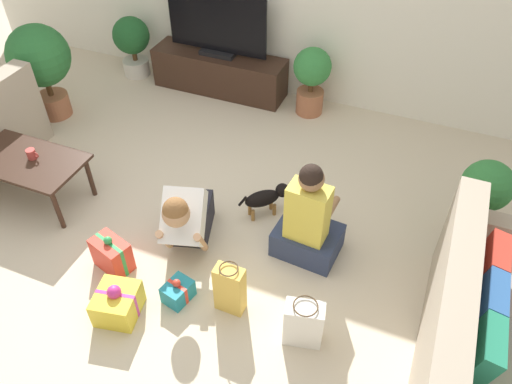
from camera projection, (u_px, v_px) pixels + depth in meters
name	position (u px, v px, depth m)	size (l,w,h in m)	color
ground_plane	(183.00, 239.00, 4.29)	(16.00, 16.00, 0.00)	beige
sofa_right	(488.00, 333.00, 3.26)	(0.89, 1.70, 0.87)	tan
coffee_table	(28.00, 164.00, 4.40)	(1.01, 0.58, 0.46)	#382319
tv_console	(220.00, 73.00, 5.94)	(1.59, 0.42, 0.47)	#382319
tv	(217.00, 27.00, 5.56)	(1.19, 0.20, 0.73)	black
potted_plant_back_right	(312.00, 76.00, 5.44)	(0.41, 0.41, 0.78)	#A36042
potted_plant_corner_left	(40.00, 61.00, 5.26)	(0.65, 0.65, 1.05)	#A36042
potted_plant_corner_right	(482.00, 197.00, 4.03)	(0.41, 0.41, 0.78)	beige
potted_plant_back_left	(132.00, 42.00, 6.09)	(0.45, 0.45, 0.74)	beige
person_kneeling	(187.00, 217.00, 4.01)	(0.51, 0.78, 0.76)	#23232D
person_sitting	(308.00, 223.00, 3.95)	(0.55, 0.50, 0.95)	#283351
dog	(267.00, 197.00, 4.39)	(0.38, 0.35, 0.29)	black
gift_box_a	(118.00, 303.00, 3.66)	(0.35, 0.37, 0.31)	yellow
gift_box_b	(178.00, 291.00, 3.78)	(0.22, 0.25, 0.22)	teal
gift_box_c	(112.00, 254.00, 3.97)	(0.35, 0.27, 0.34)	red
gift_bag_a	(304.00, 323.00, 3.45)	(0.30, 0.21, 0.40)	white
gift_bag_b	(230.00, 289.00, 3.63)	(0.22, 0.14, 0.46)	#E5B74C
mug	(31.00, 154.00, 4.34)	(0.12, 0.08, 0.09)	#B23D38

